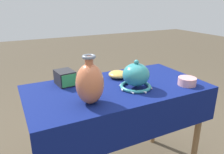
{
  "coord_description": "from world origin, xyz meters",
  "views": [
    {
      "loc": [
        -0.64,
        -1.2,
        1.33
      ],
      "look_at": [
        -0.08,
        -0.08,
        0.88
      ],
      "focal_mm": 35.0,
      "sensor_mm": 36.0,
      "label": 1
    }
  ],
  "objects_px": {
    "pot_squat_rose": "(187,81)",
    "mosaic_tile_box": "(65,78)",
    "vase_tall_bulbous": "(90,83)",
    "vase_dome_bell": "(136,77)",
    "bowl_shallow_ochre": "(118,74)"
  },
  "relations": [
    {
      "from": "pot_squat_rose",
      "to": "mosaic_tile_box",
      "type": "bearing_deg",
      "value": 152.64
    },
    {
      "from": "vase_tall_bulbous",
      "to": "mosaic_tile_box",
      "type": "height_order",
      "value": "vase_tall_bulbous"
    },
    {
      "from": "vase_tall_bulbous",
      "to": "vase_dome_bell",
      "type": "bearing_deg",
      "value": 11.79
    },
    {
      "from": "vase_tall_bulbous",
      "to": "pot_squat_rose",
      "type": "bearing_deg",
      "value": -3.31
    },
    {
      "from": "vase_dome_bell",
      "to": "mosaic_tile_box",
      "type": "distance_m",
      "value": 0.48
    },
    {
      "from": "vase_dome_bell",
      "to": "mosaic_tile_box",
      "type": "bearing_deg",
      "value": 145.75
    },
    {
      "from": "pot_squat_rose",
      "to": "bowl_shallow_ochre",
      "type": "height_order",
      "value": "same"
    },
    {
      "from": "vase_dome_bell",
      "to": "pot_squat_rose",
      "type": "xyz_separation_m",
      "value": [
        0.34,
        -0.11,
        -0.05
      ]
    },
    {
      "from": "vase_dome_bell",
      "to": "pot_squat_rose",
      "type": "distance_m",
      "value": 0.36
    },
    {
      "from": "vase_dome_bell",
      "to": "pot_squat_rose",
      "type": "relative_size",
      "value": 1.79
    },
    {
      "from": "vase_tall_bulbous",
      "to": "bowl_shallow_ochre",
      "type": "distance_m",
      "value": 0.46
    },
    {
      "from": "vase_tall_bulbous",
      "to": "vase_dome_bell",
      "type": "height_order",
      "value": "vase_tall_bulbous"
    },
    {
      "from": "mosaic_tile_box",
      "to": "bowl_shallow_ochre",
      "type": "distance_m",
      "value": 0.39
    },
    {
      "from": "mosaic_tile_box",
      "to": "pot_squat_rose",
      "type": "distance_m",
      "value": 0.83
    },
    {
      "from": "vase_dome_bell",
      "to": "bowl_shallow_ochre",
      "type": "height_order",
      "value": "vase_dome_bell"
    }
  ]
}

